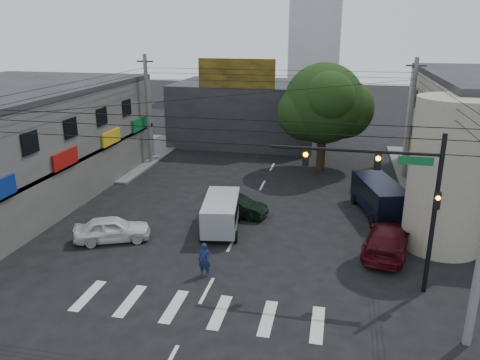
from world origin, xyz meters
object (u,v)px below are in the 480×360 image
(utility_pole_far_left, at_px, (148,110))
(white_compact, at_px, (112,229))
(silver_minivan, at_px, (221,215))
(maroon_sedan, at_px, (387,240))
(utility_pole_far_right, at_px, (410,120))
(navy_van, at_px, (379,198))
(street_tree, at_px, (324,104))
(traffic_officer, at_px, (205,260))
(traffic_gantry, at_px, (396,187))
(dark_sedan, at_px, (236,206))

(utility_pole_far_left, distance_m, white_compact, 16.10)
(silver_minivan, bearing_deg, maroon_sedan, -104.72)
(utility_pole_far_right, xyz_separation_m, navy_van, (-2.45, -7.89, -3.55))
(street_tree, height_order, traffic_officer, street_tree)
(white_compact, bearing_deg, navy_van, -87.15)
(street_tree, height_order, traffic_gantry, street_tree)
(traffic_gantry, distance_m, maroon_sedan, 5.44)
(traffic_gantry, height_order, utility_pole_far_left, utility_pole_far_left)
(utility_pole_far_left, distance_m, silver_minivan, 16.09)
(utility_pole_far_left, distance_m, traffic_officer, 20.73)
(utility_pole_far_right, height_order, navy_van, utility_pole_far_right)
(utility_pole_far_left, height_order, navy_van, utility_pole_far_left)
(utility_pole_far_left, xyz_separation_m, maroon_sedan, (18.65, -13.42, -3.85))
(maroon_sedan, relative_size, traffic_officer, 3.31)
(maroon_sedan, bearing_deg, dark_sedan, -9.14)
(utility_pole_far_right, bearing_deg, utility_pole_far_left, 180.00)
(street_tree, xyz_separation_m, white_compact, (-10.50, -16.10, -4.78))
(maroon_sedan, relative_size, navy_van, 0.97)
(white_compact, xyz_separation_m, traffic_officer, (6.05, -2.64, 0.13))
(traffic_gantry, relative_size, traffic_officer, 4.35)
(utility_pole_far_right, height_order, dark_sedan, utility_pole_far_right)
(utility_pole_far_left, height_order, traffic_officer, utility_pole_far_left)
(street_tree, xyz_separation_m, silver_minivan, (-5.00, -13.47, -4.51))
(utility_pole_far_right, height_order, traffic_officer, utility_pole_far_right)
(utility_pole_far_right, bearing_deg, traffic_officer, -121.70)
(navy_van, relative_size, traffic_officer, 3.39)
(dark_sedan, xyz_separation_m, white_compact, (-5.83, -5.02, 0.05))
(utility_pole_far_left, height_order, white_compact, utility_pole_far_left)
(traffic_gantry, relative_size, utility_pole_far_left, 0.78)
(silver_minivan, xyz_separation_m, traffic_officer, (0.55, -5.27, -0.13))
(traffic_gantry, height_order, utility_pole_far_right, utility_pole_far_right)
(white_compact, distance_m, silver_minivan, 6.10)
(dark_sedan, bearing_deg, traffic_gantry, -118.47)
(silver_minivan, relative_size, traffic_officer, 2.84)
(maroon_sedan, relative_size, silver_minivan, 1.16)
(traffic_gantry, relative_size, utility_pole_far_right, 0.78)
(traffic_officer, bearing_deg, traffic_gantry, 2.80)
(street_tree, relative_size, utility_pole_far_right, 0.95)
(dark_sedan, distance_m, traffic_officer, 7.66)
(utility_pole_far_right, distance_m, navy_van, 8.99)
(navy_van, bearing_deg, utility_pole_far_left, 50.79)
(utility_pole_far_left, bearing_deg, white_compact, -75.16)
(dark_sedan, height_order, navy_van, navy_van)
(utility_pole_far_left, xyz_separation_m, utility_pole_far_right, (21.00, 0.00, 0.00))
(utility_pole_far_left, bearing_deg, utility_pole_far_right, 0.00)
(street_tree, xyz_separation_m, utility_pole_far_right, (6.50, -1.00, -0.87))
(street_tree, relative_size, traffic_officer, 5.26)
(dark_sedan, relative_size, traffic_officer, 2.48)
(traffic_gantry, relative_size, maroon_sedan, 1.32)
(traffic_gantry, height_order, silver_minivan, traffic_gantry)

